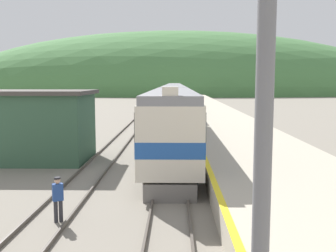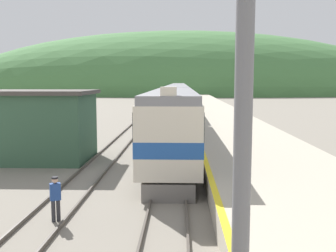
{
  "view_description": "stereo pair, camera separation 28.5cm",
  "coord_description": "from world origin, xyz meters",
  "px_view_note": "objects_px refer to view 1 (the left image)",
  "views": [
    {
      "loc": [
        0.2,
        2.52,
        4.91
      ],
      "look_at": [
        -0.18,
        23.15,
        2.54
      ],
      "focal_mm": 42.0,
      "sensor_mm": 36.0,
      "label": 1
    },
    {
      "loc": [
        0.48,
        2.53,
        4.91
      ],
      "look_at": [
        -0.18,
        23.15,
        2.54
      ],
      "focal_mm": 42.0,
      "sensor_mm": 36.0,
      "label": 2
    }
  ],
  "objects_px": {
    "carriage_fourth": "(174,92)",
    "track_worker": "(58,197)",
    "carriage_second": "(174,102)",
    "express_train_lead_car": "(172,120)",
    "carriage_third": "(174,96)"
  },
  "relations": [
    {
      "from": "express_train_lead_car",
      "to": "carriage_second",
      "type": "xyz_separation_m",
      "value": [
        0.0,
        21.89,
        -0.01
      ]
    },
    {
      "from": "carriage_third",
      "to": "track_worker",
      "type": "bearing_deg",
      "value": -93.99
    },
    {
      "from": "carriage_third",
      "to": "carriage_fourth",
      "type": "height_order",
      "value": "same"
    },
    {
      "from": "carriage_fourth",
      "to": "track_worker",
      "type": "xyz_separation_m",
      "value": [
        -3.88,
        -76.87,
        -1.45
      ]
    },
    {
      "from": "track_worker",
      "to": "carriage_second",
      "type": "bearing_deg",
      "value": 83.57
    },
    {
      "from": "express_train_lead_car",
      "to": "carriage_fourth",
      "type": "xyz_separation_m",
      "value": [
        0.0,
        64.38,
        -0.01
      ]
    },
    {
      "from": "express_train_lead_car",
      "to": "carriage_third",
      "type": "distance_m",
      "value": 43.13
    },
    {
      "from": "carriage_second",
      "to": "track_worker",
      "type": "height_order",
      "value": "carriage_second"
    },
    {
      "from": "express_train_lead_car",
      "to": "track_worker",
      "type": "bearing_deg",
      "value": -107.25
    },
    {
      "from": "carriage_second",
      "to": "carriage_third",
      "type": "relative_size",
      "value": 1.0
    },
    {
      "from": "carriage_second",
      "to": "carriage_fourth",
      "type": "height_order",
      "value": "same"
    },
    {
      "from": "carriage_second",
      "to": "carriage_fourth",
      "type": "bearing_deg",
      "value": 90.0
    },
    {
      "from": "carriage_fourth",
      "to": "track_worker",
      "type": "relative_size",
      "value": 12.71
    },
    {
      "from": "express_train_lead_car",
      "to": "carriage_third",
      "type": "relative_size",
      "value": 1.04
    },
    {
      "from": "carriage_second",
      "to": "carriage_third",
      "type": "height_order",
      "value": "same"
    }
  ]
}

